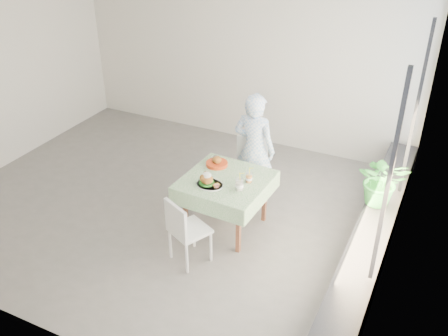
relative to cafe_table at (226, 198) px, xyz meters
The scene contains 16 objects.
floor 1.06m from the cafe_table, behind, with size 6.00×6.00×0.00m, color #5C5957.
ceiling 2.53m from the cafe_table, behind, with size 6.00×6.00×0.00m, color white.
wall_back 2.92m from the cafe_table, 110.12° to the left, with size 6.00×0.02×2.80m, color silver.
wall_front 2.75m from the cafe_table, 111.56° to the right, with size 6.00×0.02×2.80m, color silver.
wall_right 2.26m from the cafe_table, ahead, with size 0.02×5.00×2.80m, color silver.
window_pane 2.35m from the cafe_table, ahead, with size 0.01×4.80×2.18m, color #D1E0F9.
window_ledge 1.86m from the cafe_table, ahead, with size 0.40×4.80×0.50m, color black.
cafe_table is the anchor object (origin of this frame).
chair_far 0.74m from the cafe_table, 88.98° to the left, with size 0.51×0.51×0.93m.
chair_near 0.82m from the cafe_table, 97.29° to the right, with size 0.54×0.54×0.86m.
diner 0.83m from the cafe_table, 84.75° to the left, with size 0.60×0.39×1.64m, color #8EB6E3.
main_dish 0.43m from the cafe_table, 119.34° to the right, with size 0.35×0.35×0.18m.
juice_cup_orange 0.45m from the cafe_table, 11.31° to the left, with size 0.09×0.09×0.25m.
juice_cup_lemonade 0.46m from the cafe_table, 31.59° to the right, with size 0.10×0.10×0.29m.
second_dish 0.49m from the cafe_table, 134.46° to the left, with size 0.29×0.29×0.14m.
potted_plant 1.96m from the cafe_table, 20.47° to the left, with size 0.60×0.52×0.67m, color #277635.
Camera 1 is at (3.29, -4.96, 3.99)m, focal length 40.00 mm.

